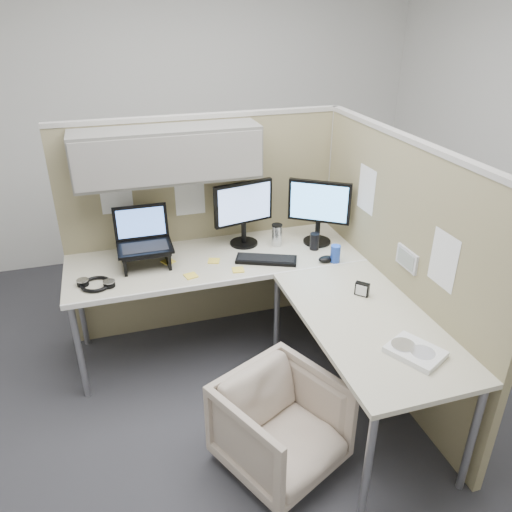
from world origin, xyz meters
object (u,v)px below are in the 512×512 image
object	(u,v)px
desk	(265,287)
office_chair	(281,422)
monitor_left	(244,209)
keyboard	(266,260)

from	to	relation	value
desk	office_chair	bearing A→B (deg)	-101.34
desk	monitor_left	distance (m)	0.64
monitor_left	keyboard	size ratio (longest dim) A/B	1.14
desk	office_chair	distance (m)	0.85
keyboard	desk	bearing A→B (deg)	-85.58
office_chair	keyboard	xyz separation A→B (m)	(0.24, 1.00, 0.45)
desk	monitor_left	bearing A→B (deg)	88.24
office_chair	monitor_left	world-z (taller)	monitor_left
office_chair	keyboard	bearing A→B (deg)	51.01
desk	keyboard	size ratio (longest dim) A/B	4.90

